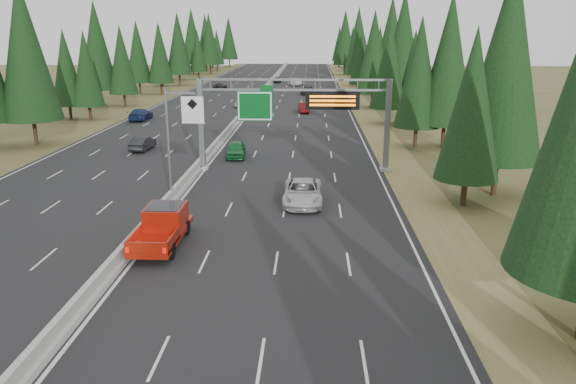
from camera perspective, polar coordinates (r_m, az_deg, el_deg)
name	(u,v)px	position (r m, az deg, el deg)	size (l,w,h in m)	color
road	(252,106)	(93.62, -3.68, 8.76)	(32.00, 260.00, 0.08)	black
shoulder_right	(360,106)	(93.47, 7.37, 8.64)	(3.60, 260.00, 0.06)	olive
shoulder_left	(145,105)	(97.10, -14.30, 8.55)	(3.60, 260.00, 0.06)	#4A4822
median_barrier	(252,103)	(93.58, -3.68, 8.99)	(0.70, 260.00, 0.85)	gray
sign_gantry	(301,110)	(47.71, 1.37, 8.29)	(16.75, 0.98, 7.80)	slate
hov_sign_pole	(176,137)	(39.07, -11.27, 5.50)	(2.80, 0.50, 8.00)	slate
tree_row_right	(398,50)	(82.98, 11.16, 13.99)	(12.09, 241.03, 18.84)	black
tree_row_left	(92,49)	(88.96, -19.26, 13.55)	(12.01, 237.34, 18.53)	black
silver_minivan	(303,192)	(38.96, 1.50, -0.02)	(2.67, 5.80, 1.61)	silver
red_pickup	(164,223)	(32.39, -12.51, -3.14)	(2.23, 6.24, 2.03)	black
car_ahead_green	(236,149)	(53.96, -5.33, 4.34)	(1.79, 4.44, 1.51)	#17652F
car_ahead_dkred	(304,108)	(84.66, 1.61, 8.54)	(1.48, 4.25, 1.40)	#550C0E
car_ahead_dkgrey	(307,90)	(110.09, 1.99, 10.27)	(2.21, 5.44, 1.58)	black
car_ahead_white	(296,82)	(129.91, 0.80, 11.14)	(2.65, 5.75, 1.60)	silver
car_ahead_far	(277,80)	(136.94, -1.12, 11.33)	(1.62, 4.02, 1.37)	black
car_onc_near	(143,143)	(58.85, -14.55, 4.80)	(1.47, 4.20, 1.39)	black
car_onc_blue	(140,114)	(79.67, -14.76, 7.63)	(2.22, 5.46, 1.58)	navy
car_onc_white	(241,103)	(91.64, -4.76, 9.04)	(1.63, 4.06, 1.38)	silver
car_onc_far	(220,86)	(121.63, -6.92, 10.65)	(2.28, 4.95, 1.38)	black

